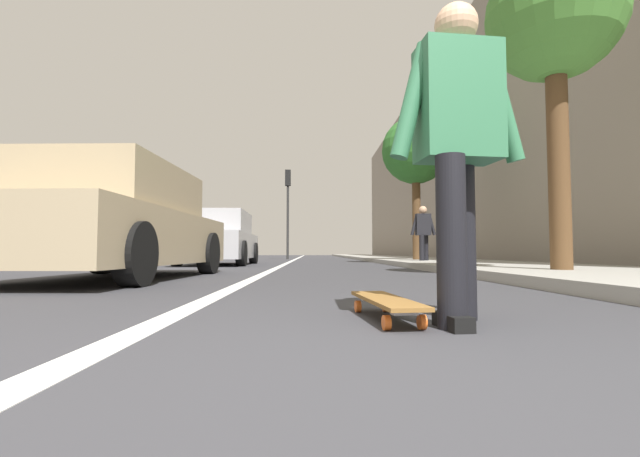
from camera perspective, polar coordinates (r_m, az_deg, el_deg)
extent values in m
plane|color=#38383D|center=(10.86, 0.82, -5.01)|extent=(80.00, 80.00, 0.00)
cube|color=silver|center=(20.87, -3.31, -4.09)|extent=(52.00, 0.16, 0.01)
cube|color=#9E9B93|center=(19.22, 10.13, -3.95)|extent=(52.00, 3.20, 0.12)
cube|color=gray|center=(24.23, 14.95, 7.74)|extent=(40.00, 1.20, 9.76)
cylinder|color=orange|center=(2.63, 5.01, -10.18)|extent=(0.07, 0.04, 0.07)
cylinder|color=orange|center=(2.67, 8.62, -10.04)|extent=(0.07, 0.04, 0.07)
cylinder|color=orange|center=(2.06, 8.74, -12.15)|extent=(0.07, 0.04, 0.07)
cylinder|color=orange|center=(2.11, 13.27, -11.87)|extent=(0.07, 0.04, 0.07)
cube|color=silver|center=(2.65, 6.82, -9.09)|extent=(0.07, 0.13, 0.02)
cube|color=silver|center=(2.07, 11.02, -10.72)|extent=(0.07, 0.13, 0.02)
cube|color=olive|center=(2.36, 8.66, -9.27)|extent=(0.86, 0.29, 0.02)
cylinder|color=black|center=(2.13, 16.89, -1.61)|extent=(0.14, 0.14, 0.82)
cylinder|color=black|center=(2.45, 18.21, -1.77)|extent=(0.14, 0.14, 0.82)
cube|color=black|center=(2.16, 17.05, -11.62)|extent=(0.27, 0.13, 0.07)
cube|color=#33724C|center=(2.41, 17.63, 15.45)|extent=(0.28, 0.42, 0.60)
cylinder|color=#33724C|center=(2.32, 12.04, 16.10)|extent=(0.12, 0.24, 0.60)
cylinder|color=#33724C|center=(2.52, 22.75, 14.74)|extent=(0.12, 0.24, 0.60)
sphere|color=tan|center=(2.57, 17.47, 24.17)|extent=(0.22, 0.22, 0.22)
cube|color=tan|center=(6.47, -25.33, -1.13)|extent=(4.45, 2.06, 0.70)
cube|color=tan|center=(6.39, -25.80, 4.75)|extent=(2.47, 1.83, 0.60)
cube|color=#4C606B|center=(7.47, -21.61, 3.56)|extent=(0.11, 1.65, 0.51)
cylinder|color=black|center=(8.08, -26.74, -2.92)|extent=(0.69, 0.25, 0.68)
cylinder|color=black|center=(7.42, -14.46, -3.17)|extent=(0.69, 0.25, 0.68)
cylinder|color=black|center=(4.86, -23.11, -3.10)|extent=(0.69, 0.25, 0.68)
cube|color=#B7B7BC|center=(12.56, -13.11, -2.23)|extent=(4.07, 1.76, 0.70)
cube|color=#B7B7BC|center=(12.44, -13.21, 0.78)|extent=(2.24, 1.60, 0.60)
cube|color=#4C606B|center=(13.54, -12.28, 0.46)|extent=(0.06, 1.51, 0.51)
cylinder|color=black|center=(13.96, -15.39, -3.14)|extent=(0.66, 0.23, 0.65)
cylinder|color=black|center=(13.68, -8.74, -3.22)|extent=(0.66, 0.23, 0.65)
cylinder|color=black|center=(11.54, -18.32, -3.12)|extent=(0.66, 0.23, 0.65)
cylinder|color=black|center=(11.19, -10.28, -3.23)|extent=(0.66, 0.23, 0.65)
cylinder|color=#2D2D2D|center=(21.79, -4.26, 0.82)|extent=(0.12, 0.12, 3.70)
cube|color=black|center=(22.06, -4.24, 6.66)|extent=(0.24, 0.28, 0.80)
sphere|color=red|center=(22.24, -4.22, 7.27)|extent=(0.16, 0.16, 0.16)
sphere|color=#392907|center=(22.19, -4.22, 6.61)|extent=(0.16, 0.16, 0.16)
sphere|color=black|center=(22.15, -4.23, 5.94)|extent=(0.16, 0.16, 0.16)
cylinder|color=brown|center=(6.76, 28.90, 7.05)|extent=(0.28, 0.28, 3.01)
sphere|color=#4C8C38|center=(7.43, 28.42, 23.55)|extent=(1.82, 1.82, 1.82)
cylinder|color=brown|center=(14.14, 12.58, 1.33)|extent=(0.26, 0.26, 2.87)
sphere|color=#2D6B28|center=(14.48, 12.47, 10.03)|extent=(2.17, 2.17, 2.17)
cylinder|color=black|center=(12.67, 13.75, -2.77)|extent=(0.14, 0.14, 0.83)
cylinder|color=black|center=(12.37, 13.25, -2.77)|extent=(0.14, 0.14, 0.83)
cube|color=black|center=(12.68, 13.78, -4.49)|extent=(0.26, 0.10, 0.07)
cube|color=black|center=(12.55, 13.41, 0.51)|extent=(0.24, 0.41, 0.61)
cylinder|color=black|center=(12.62, 14.48, 0.51)|extent=(0.09, 0.24, 0.61)
cylinder|color=black|center=(12.49, 12.33, 0.51)|extent=(0.09, 0.24, 0.61)
sphere|color=tan|center=(12.59, 13.38, 2.40)|extent=(0.22, 0.22, 0.22)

